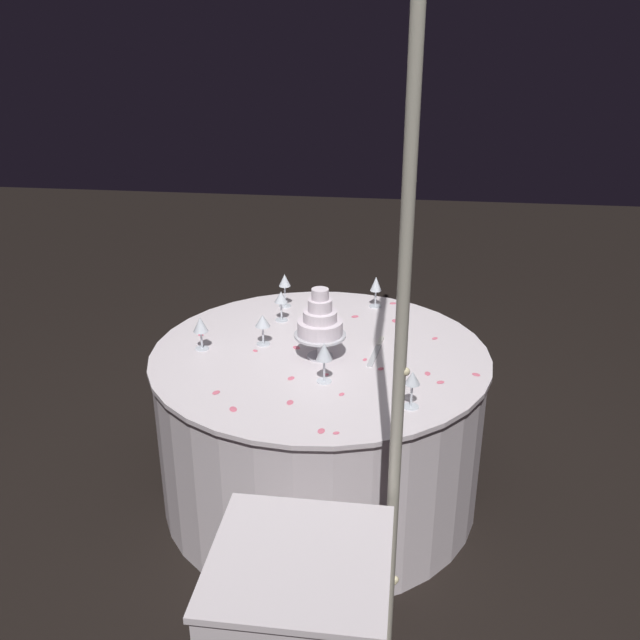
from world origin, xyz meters
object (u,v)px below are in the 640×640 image
Objects in this scene: main_table at (320,425)px; cake_knife at (377,350)px; wine_glass_3 at (324,353)px; tiered_cake at (320,322)px; wine_glass_1 at (285,282)px; wine_glass_5 at (412,381)px; wine_glass_2 at (263,322)px; wine_glass_0 at (376,285)px; wine_glass_6 at (281,299)px; decorative_arch at (411,168)px; wine_glass_4 at (201,326)px.

cake_knife is at bearing 100.96° from main_table.
main_table is 0.57m from wine_glass_3.
tiered_cake reaches higher than wine_glass_1.
wine_glass_2 is at bearing -125.38° from wine_glass_5.
wine_glass_0 is 0.93× the size of wine_glass_3.
main_table is 0.77m from wine_glass_0.
main_table is 9.92× the size of wine_glass_6.
cake_knife is (-0.10, 0.24, -0.16)m from tiered_cake.
wine_glass_3 reaches higher than wine_glass_0.
decorative_arch is 14.08× the size of wine_glass_3.
wine_glass_6 is at bearing 173.46° from wine_glass_2.
wine_glass_1 is at bearing -132.90° from cake_knife.
decorative_arch is 1.23m from main_table.
tiered_cake is 0.53m from wine_glass_4.
wine_glass_0 is 1.00m from wine_glass_5.
wine_glass_1 is (-0.50, -0.24, 0.50)m from main_table.
decorative_arch is 14.11× the size of wine_glass_1.
wine_glass_1 is at bearing 153.09° from wine_glass_4.
wine_glass_0 is at bearing 118.55° from wine_glass_6.
wine_glass_5 is (0.98, 0.19, -0.00)m from wine_glass_0.
wine_glass_6 is (-0.36, 0.29, 0.00)m from wine_glass_4.
wine_glass_2 is (-0.04, -0.26, 0.48)m from main_table.
cake_knife reaches higher than main_table.
wine_glass_2 is 0.82× the size of wine_glass_3.
wine_glass_4 is 0.51× the size of cake_knife.
wine_glass_3 is at bearing -31.40° from cake_knife.
main_table is at bearing 94.21° from wine_glass_4.
wine_glass_4 is (-0.23, -0.57, -0.02)m from wine_glass_3.
decorative_arch is at bearing 131.62° from wine_glass_3.
main_table is at bearing -90.00° from decorative_arch.
wine_glass_1 is at bearing -175.20° from wine_glass_6.
cake_knife is at bearing 96.39° from wine_glass_4.
tiered_cake is 1.05× the size of cake_knife.
wine_glass_1 reaches higher than wine_glass_4.
wine_glass_4 is 1.02× the size of wine_glass_6.
tiered_cake is 1.82× the size of wine_glass_1.
wine_glass_1 is at bearing 177.93° from wine_glass_2.
wine_glass_3 is 0.39m from cake_knife.
wine_glass_2 is 0.81m from wine_glass_5.
tiered_cake is 0.23m from wine_glass_3.
tiered_cake reaches higher than wine_glass_3.
wine_glass_0 is 0.52m from cake_knife.
wine_glass_0 is 0.94m from wine_glass_4.
wine_glass_5 is at bearing 67.17° from wine_glass_4.
tiered_cake is 1.95× the size of wine_glass_0.
wine_glass_5 is at bearing 18.15° from cake_knife.
tiered_cake is at bearing 32.55° from wine_glass_6.
wine_glass_2 is 0.95× the size of wine_glass_5.
decorative_arch reaches higher than cake_knife.
cake_knife is at bearing -113.46° from decorative_arch.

